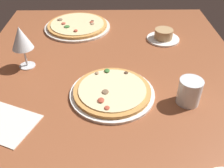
# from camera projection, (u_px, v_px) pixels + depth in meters

# --- Properties ---
(dining_table) EXTENTS (1.50, 1.10, 0.04)m
(dining_table) POSITION_uv_depth(u_px,v_px,m) (111.00, 91.00, 0.95)
(dining_table) COLOR brown
(dining_table) RESTS_ON ground
(pizza_main) EXTENTS (0.30, 0.30, 0.03)m
(pizza_main) POSITION_uv_depth(u_px,v_px,m) (114.00, 92.00, 0.89)
(pizza_main) COLOR white
(pizza_main) RESTS_ON dining_table
(pizza_side) EXTENTS (0.34, 0.34, 0.03)m
(pizza_side) POSITION_uv_depth(u_px,v_px,m) (78.00, 26.00, 1.32)
(pizza_side) COLOR silver
(pizza_side) RESTS_ON dining_table
(ramekin_on_saucer) EXTENTS (0.16, 0.16, 0.05)m
(ramekin_on_saucer) POSITION_uv_depth(u_px,v_px,m) (164.00, 36.00, 1.21)
(ramekin_on_saucer) COLOR white
(ramekin_on_saucer) RESTS_ON dining_table
(wine_glass_far) EXTENTS (0.08, 0.08, 0.17)m
(wine_glass_far) POSITION_uv_depth(u_px,v_px,m) (22.00, 39.00, 0.97)
(wine_glass_far) COLOR silver
(wine_glass_far) RESTS_ON dining_table
(water_glass) EXTENTS (0.08, 0.08, 0.09)m
(water_glass) POSITION_uv_depth(u_px,v_px,m) (190.00, 93.00, 0.84)
(water_glass) COLOR silver
(water_glass) RESTS_ON dining_table
(paper_menu) EXTENTS (0.21, 0.23, 0.00)m
(paper_menu) POSITION_uv_depth(u_px,v_px,m) (7.00, 123.00, 0.79)
(paper_menu) COLOR silver
(paper_menu) RESTS_ON dining_table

